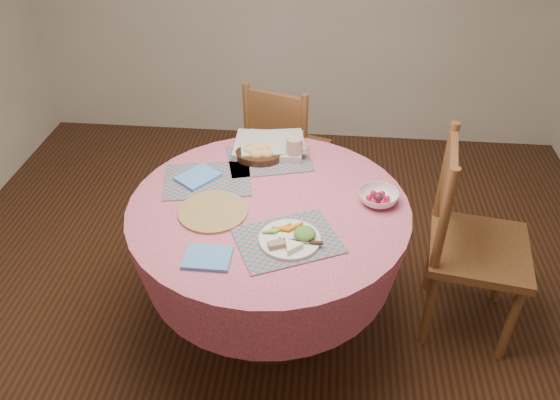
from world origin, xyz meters
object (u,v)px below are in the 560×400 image
(wicker_trivet, at_px, (213,212))
(dinner_plate, at_px, (291,239))
(chair_right, at_px, (468,239))
(fruit_bowl, at_px, (378,197))
(latte_mug, at_px, (295,149))
(bread_bowl, at_px, (258,152))
(chair_back, at_px, (284,148))
(dining_table, at_px, (269,239))

(wicker_trivet, height_order, dinner_plate, dinner_plate)
(chair_right, distance_m, fruit_bowl, 0.51)
(latte_mug, bearing_deg, bread_bowl, -177.55)
(chair_right, xyz_separation_m, fruit_bowl, (-0.44, -0.05, 0.24))
(chair_right, distance_m, wicker_trivet, 1.19)
(chair_back, relative_size, fruit_bowl, 4.20)
(chair_back, distance_m, latte_mug, 0.65)
(dining_table, height_order, chair_right, chair_right)
(chair_right, relative_size, latte_mug, 8.73)
(bread_bowl, height_order, fruit_bowl, bread_bowl)
(dining_table, height_order, wicker_trivet, wicker_trivet)
(chair_back, bearing_deg, dining_table, 109.44)
(dining_table, distance_m, chair_back, 0.94)
(dining_table, height_order, fruit_bowl, fruit_bowl)
(wicker_trivet, bearing_deg, fruit_bowl, 11.43)
(bread_bowl, bearing_deg, chair_right, -14.38)
(dinner_plate, bearing_deg, bread_bowl, 108.87)
(dinner_plate, height_order, fruit_bowl, dinner_plate)
(dinner_plate, distance_m, latte_mug, 0.63)
(chair_back, bearing_deg, latte_mug, 118.83)
(dining_table, relative_size, dinner_plate, 4.91)
(chair_back, relative_size, dinner_plate, 3.68)
(fruit_bowl, bearing_deg, latte_mug, 140.92)
(chair_back, distance_m, bread_bowl, 0.64)
(bread_bowl, relative_size, latte_mug, 1.97)
(chair_back, xyz_separation_m, wicker_trivet, (-0.22, -1.01, 0.27))
(wicker_trivet, bearing_deg, chair_right, 9.49)
(chair_right, bearing_deg, dining_table, 106.34)
(dinner_plate, height_order, bread_bowl, bread_bowl)
(chair_right, relative_size, chair_back, 1.10)
(chair_right, height_order, wicker_trivet, chair_right)
(bread_bowl, distance_m, latte_mug, 0.18)
(dining_table, distance_m, fruit_bowl, 0.53)
(dining_table, height_order, bread_bowl, bread_bowl)
(bread_bowl, bearing_deg, latte_mug, 2.45)
(dining_table, relative_size, wicker_trivet, 4.13)
(fruit_bowl, bearing_deg, dinner_plate, -138.93)
(dining_table, height_order, dinner_plate, dinner_plate)
(wicker_trivet, xyz_separation_m, latte_mug, (0.32, 0.46, 0.06))
(wicker_trivet, relative_size, fruit_bowl, 1.36)
(dinner_plate, xyz_separation_m, fruit_bowl, (0.36, 0.31, 0.00))
(chair_right, height_order, chair_back, chair_right)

